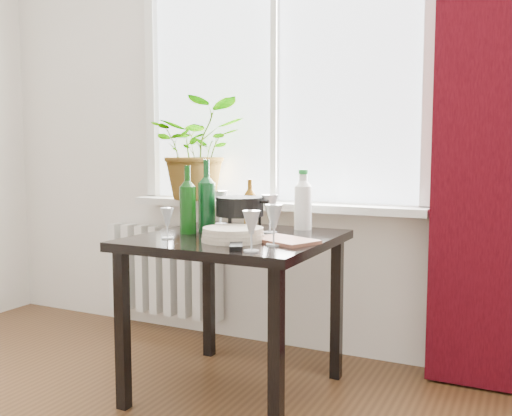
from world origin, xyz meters
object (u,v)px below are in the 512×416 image
at_px(wineglass_back_left, 220,207).
at_px(wineglass_front_left, 167,223).
at_px(bottle_amber, 250,203).
at_px(cutting_board, 284,240).
at_px(radiator, 164,270).
at_px(wineglass_back_center, 270,213).
at_px(potted_plant, 198,149).
at_px(wineglass_far_right, 251,231).
at_px(cleaning_bottle, 303,199).
at_px(tv_remote, 236,245).
at_px(wineglass_front_right, 274,225).
at_px(fondue_pot, 240,215).
at_px(plate_stack, 233,234).
at_px(table, 236,256).
at_px(wine_bottle_right, 207,195).
at_px(wine_bottle_left, 188,199).

distance_m(wineglass_back_left, wineglass_front_left, 0.53).
distance_m(bottle_amber, cutting_board, 0.50).
height_order(wineglass_back_left, wineglass_front_left, wineglass_back_left).
relative_size(radiator, wineglass_back_left, 4.39).
xyz_separation_m(radiator, wineglass_back_center, (0.95, -0.48, 0.45)).
xyz_separation_m(potted_plant, wineglass_far_right, (0.78, -0.88, -0.31)).
bearing_deg(cleaning_bottle, tv_remote, -94.25).
relative_size(potted_plant, wineglass_front_right, 3.37).
height_order(bottle_amber, fondue_pot, bottle_amber).
relative_size(radiator, plate_stack, 2.95).
xyz_separation_m(radiator, cleaning_bottle, (1.05, -0.30, 0.51)).
bearing_deg(wineglass_back_left, wineglass_front_left, -86.52).
bearing_deg(wineglass_front_right, cutting_board, 86.54).
relative_size(table, wine_bottle_right, 2.43).
height_order(potted_plant, plate_stack, potted_plant).
xyz_separation_m(potted_plant, plate_stack, (0.59, -0.69, -0.37)).
distance_m(wine_bottle_right, plate_stack, 0.35).
bearing_deg(wine_bottle_left, wineglass_far_right, -32.37).
distance_m(wine_bottle_right, wineglass_front_right, 0.51).
distance_m(bottle_amber, wineglass_front_right, 0.56).
bearing_deg(wineglass_far_right, table, 126.11).
relative_size(wineglass_far_right, wineglass_back_center, 0.87).
height_order(table, wineglass_far_right, wineglass_far_right).
bearing_deg(potted_plant, wineglass_far_right, -48.49).
bearing_deg(table, wineglass_back_left, 129.40).
relative_size(wineglass_far_right, wineglass_front_left, 1.17).
distance_m(bottle_amber, fondue_pot, 0.22).
bearing_deg(cleaning_bottle, table, -120.96).
xyz_separation_m(wine_bottle_right, bottle_amber, (0.12, 0.22, -0.05)).
xyz_separation_m(wineglass_front_right, fondue_pot, (-0.28, 0.24, 0.00)).
bearing_deg(bottle_amber, plate_stack, -72.78).
relative_size(wineglass_front_right, cutting_board, 0.62).
xyz_separation_m(cleaning_bottle, wineglass_front_right, (0.07, -0.50, -0.06)).
xyz_separation_m(radiator, wine_bottle_right, (0.66, -0.57, 0.54)).
relative_size(wineglass_back_center, cutting_board, 0.68).
height_order(wine_bottle_right, wineglass_back_center, wine_bottle_right).
relative_size(wineglass_far_right, plate_stack, 0.60).
xyz_separation_m(radiator, plate_stack, (0.91, -0.77, 0.39)).
xyz_separation_m(table, bottle_amber, (-0.07, 0.28, 0.22)).
distance_m(table, bottle_amber, 0.36).
bearing_deg(bottle_amber, wineglass_front_left, -108.40).
distance_m(cleaning_bottle, wineglass_front_left, 0.69).
bearing_deg(wine_bottle_right, wine_bottle_left, -118.86).
xyz_separation_m(cleaning_bottle, fondue_pot, (-0.22, -0.26, -0.06)).
bearing_deg(wine_bottle_right, plate_stack, -38.68).
xyz_separation_m(potted_plant, cutting_board, (0.80, -0.62, -0.39)).
distance_m(wine_bottle_left, wineglass_back_left, 0.36).
distance_m(wine_bottle_left, wineglass_front_right, 0.53).
distance_m(potted_plant, wineglass_back_left, 0.46).
bearing_deg(fondue_pot, radiator, 136.89).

